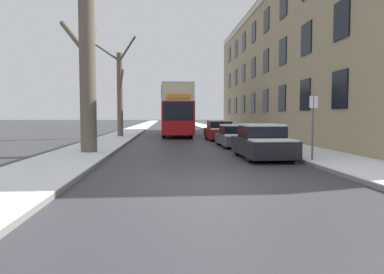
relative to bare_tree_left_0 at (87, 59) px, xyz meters
name	(u,v)px	position (x,y,z in m)	size (l,w,h in m)	color
ground_plane	(219,185)	(5.00, -7.44, -4.43)	(320.00, 320.00, 0.00)	#38383D
sidewalk_left	(143,126)	(-0.30, 45.56, -4.35)	(2.92, 130.00, 0.16)	slate
sidewalk_right	(202,126)	(10.30, 45.56, -4.35)	(2.92, 130.00, 0.16)	slate
terrace_facade_right	(310,68)	(16.25, 12.92, 1.59)	(9.10, 35.83, 12.03)	tan
bare_tree_left_0	(87,59)	(0.00, 0.00, 0.00)	(2.78, 3.45, 9.83)	brown
bare_tree_left_1	(120,92)	(-0.10, 12.29, -0.60)	(3.91, 1.88, 8.06)	brown
double_decker_bus	(176,108)	(4.63, 15.19, -1.90)	(2.62, 10.44, 4.47)	red
parked_car_0	(262,143)	(7.75, -2.00, -3.75)	(1.89, 4.01, 1.48)	black
parked_car_1	(235,136)	(7.75, 3.63, -3.81)	(1.81, 4.07, 1.32)	#474C56
parked_car_2	(219,131)	(7.75, 9.54, -3.74)	(1.87, 4.55, 1.50)	maroon
pedestrian_left_sidewalk	(93,129)	(-0.98, 5.80, -3.41)	(0.40, 0.40, 1.85)	black
street_sign_post	(313,125)	(9.14, -3.87, -2.94)	(0.32, 0.07, 2.59)	#4C4F54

